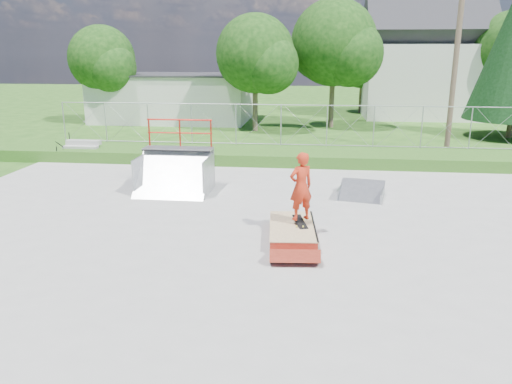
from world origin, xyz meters
TOP-DOWN VIEW (x-y plane):
  - ground at (0.00, 0.00)m, footprint 120.00×120.00m
  - concrete_pad at (0.00, 0.00)m, footprint 20.00×16.00m
  - grass_berm at (0.00, 9.50)m, footprint 24.00×3.00m
  - grind_box at (0.95, 0.37)m, footprint 1.28×2.36m
  - quarter_pipe at (-3.06, 4.06)m, footprint 2.32×1.97m
  - flat_bank_ramp at (2.97, 4.19)m, footprint 1.64×1.72m
  - skateboard at (1.14, 0.50)m, footprint 0.44×0.82m
  - skater at (1.14, 0.50)m, footprint 0.74×0.67m
  - concrete_stairs at (-8.50, 8.70)m, footprint 1.50×1.60m
  - chain_link_fence at (0.00, 10.50)m, footprint 20.00×0.06m
  - utility_building_flat at (-8.00, 22.00)m, footprint 10.00×6.00m
  - gable_house at (9.00, 26.00)m, footprint 8.40×6.08m
  - utility_pole at (7.50, 12.00)m, footprint 0.24×0.24m
  - tree_left_near at (-1.75, 17.83)m, footprint 4.76×4.48m
  - tree_center at (2.78, 19.81)m, footprint 5.44×5.12m
  - tree_left_far at (-11.77, 19.85)m, footprint 4.42×4.16m
  - tree_back_mid at (5.21, 27.86)m, footprint 4.08×3.84m

SIDE VIEW (x-z plane):
  - ground at x=0.00m, z-range 0.00..0.00m
  - concrete_pad at x=0.00m, z-range 0.00..0.04m
  - grind_box at x=0.95m, z-range 0.00..0.34m
  - flat_bank_ramp at x=2.97m, z-range 0.00..0.42m
  - grass_berm at x=0.00m, z-range 0.00..0.50m
  - skateboard at x=1.14m, z-range 0.32..0.45m
  - concrete_stairs at x=-8.50m, z-range 0.00..0.80m
  - quarter_pipe at x=-3.06m, z-range 0.00..2.31m
  - skater at x=1.14m, z-range 0.38..2.08m
  - chain_link_fence at x=0.00m, z-range 0.50..2.30m
  - utility_building_flat at x=-8.00m, z-range 0.00..3.00m
  - tree_back_mid at x=5.21m, z-range 0.78..6.48m
  - gable_house at x=9.00m, z-range -0.63..8.31m
  - tree_left_far at x=-11.77m, z-range 0.85..7.02m
  - utility_pole at x=7.50m, z-range 0.00..8.00m
  - tree_left_near at x=-1.75m, z-range 0.91..7.56m
  - tree_center at x=2.78m, z-range 1.05..8.65m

